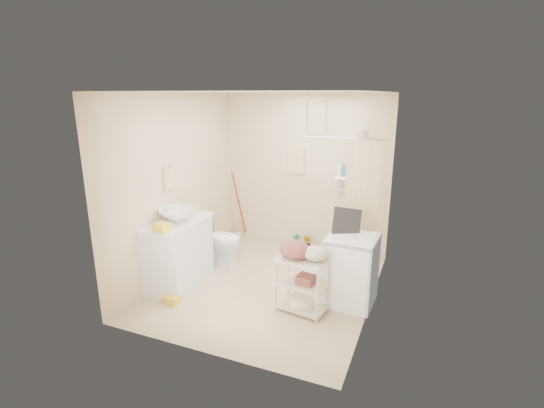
% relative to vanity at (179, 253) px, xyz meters
% --- Properties ---
extents(floor, '(3.20, 3.20, 0.00)m').
position_rel_vanity_xyz_m(floor, '(1.16, 0.40, -0.46)').
color(floor, beige).
rests_on(floor, ground).
extents(ceiling, '(2.80, 3.20, 0.04)m').
position_rel_vanity_xyz_m(ceiling, '(1.16, 0.40, 2.14)').
color(ceiling, silver).
rests_on(ceiling, ground).
extents(wall_back, '(2.80, 0.04, 2.60)m').
position_rel_vanity_xyz_m(wall_back, '(1.16, 2.00, 0.84)').
color(wall_back, beige).
rests_on(wall_back, ground).
extents(wall_front, '(2.80, 0.04, 2.60)m').
position_rel_vanity_xyz_m(wall_front, '(1.16, -1.20, 0.84)').
color(wall_front, beige).
rests_on(wall_front, ground).
extents(wall_left, '(0.04, 3.20, 2.60)m').
position_rel_vanity_xyz_m(wall_left, '(-0.24, 0.40, 0.84)').
color(wall_left, beige).
rests_on(wall_left, ground).
extents(wall_right, '(0.04, 3.20, 2.60)m').
position_rel_vanity_xyz_m(wall_right, '(2.56, 0.40, 0.84)').
color(wall_right, beige).
rests_on(wall_right, ground).
extents(vanity, '(0.63, 1.07, 0.91)m').
position_rel_vanity_xyz_m(vanity, '(0.00, 0.00, 0.00)').
color(vanity, silver).
rests_on(vanity, ground).
extents(sink, '(0.59, 0.59, 0.18)m').
position_rel_vanity_xyz_m(sink, '(-0.00, 0.04, 0.54)').
color(sink, silver).
rests_on(sink, vanity).
extents(counter_basket, '(0.23, 0.20, 0.11)m').
position_rel_vanity_xyz_m(counter_basket, '(0.07, -0.39, 0.51)').
color(counter_basket, yellow).
rests_on(counter_basket, vanity).
extents(floor_basket, '(0.28, 0.21, 0.15)m').
position_rel_vanity_xyz_m(floor_basket, '(0.23, -0.50, -0.38)').
color(floor_basket, gold).
rests_on(floor_basket, ground).
extents(toilet, '(0.75, 0.44, 0.75)m').
position_rel_vanity_xyz_m(toilet, '(0.12, 0.90, -0.08)').
color(toilet, white).
rests_on(toilet, ground).
extents(mop, '(0.15, 0.15, 1.28)m').
position_rel_vanity_xyz_m(mop, '(-0.06, 1.87, 0.18)').
color(mop, red).
rests_on(mop, ground).
extents(potted_plant_a, '(0.17, 0.13, 0.29)m').
position_rel_vanity_xyz_m(potted_plant_a, '(1.11, 1.79, -0.31)').
color(potted_plant_a, brown).
rests_on(potted_plant_a, ground).
extents(potted_plant_b, '(0.21, 0.20, 0.30)m').
position_rel_vanity_xyz_m(potted_plant_b, '(1.30, 1.79, -0.31)').
color(potted_plant_b, '#964E2F').
rests_on(potted_plant_b, ground).
extents(hanging_towel, '(0.28, 0.03, 0.42)m').
position_rel_vanity_xyz_m(hanging_towel, '(1.01, 1.98, 1.04)').
color(hanging_towel, beige).
rests_on(hanging_towel, wall_back).
extents(towel_ring, '(0.04, 0.22, 0.34)m').
position_rel_vanity_xyz_m(towel_ring, '(-0.22, 0.20, 1.01)').
color(towel_ring, '#DDD284').
rests_on(towel_ring, wall_left).
extents(tp_holder, '(0.08, 0.12, 0.14)m').
position_rel_vanity_xyz_m(tp_holder, '(-0.20, 0.45, 0.26)').
color(tp_holder, white).
rests_on(tp_holder, wall_left).
extents(shower, '(1.10, 1.10, 2.10)m').
position_rel_vanity_xyz_m(shower, '(2.01, 1.45, 0.59)').
color(shower, silver).
rests_on(shower, ground).
extents(shampoo_bottle_a, '(0.11, 0.11, 0.23)m').
position_rel_vanity_xyz_m(shampoo_bottle_a, '(1.76, 1.93, 0.98)').
color(shampoo_bottle_a, white).
rests_on(shampoo_bottle_a, shower).
extents(shampoo_bottle_b, '(0.10, 0.11, 0.19)m').
position_rel_vanity_xyz_m(shampoo_bottle_b, '(1.84, 1.92, 0.96)').
color(shampoo_bottle_b, '#3B5D9D').
rests_on(shampoo_bottle_b, shower).
extents(washing_machine, '(0.62, 0.64, 0.88)m').
position_rel_vanity_xyz_m(washing_machine, '(2.30, 0.41, -0.02)').
color(washing_machine, white).
rests_on(washing_machine, ground).
extents(laundry_rack, '(0.64, 0.44, 0.82)m').
position_rel_vanity_xyz_m(laundry_rack, '(1.80, -0.03, -0.05)').
color(laundry_rack, beige).
rests_on(laundry_rack, ground).
extents(ironing_board, '(0.36, 0.24, 1.24)m').
position_rel_vanity_xyz_m(ironing_board, '(2.19, 0.43, 0.16)').
color(ironing_board, black).
rests_on(ironing_board, ground).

